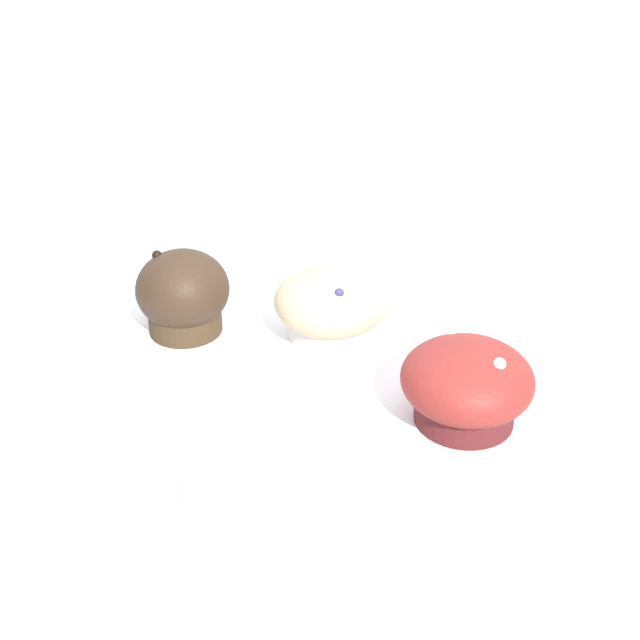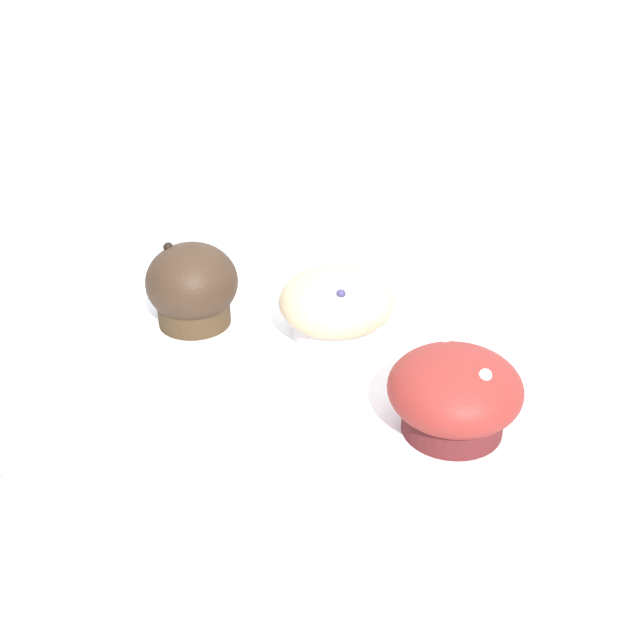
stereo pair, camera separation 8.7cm
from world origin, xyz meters
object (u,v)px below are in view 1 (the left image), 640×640
(muffin_front_center, at_px, (183,295))
(muffin_back_left, at_px, (331,306))
(muffin_back_right, at_px, (467,385))
(serving_plate, at_px, (281,480))

(muffin_front_center, xyz_separation_m, muffin_back_left, (0.15, 0.01, -0.01))
(muffin_back_right, height_order, serving_plate, muffin_back_right)
(muffin_front_center, distance_m, muffin_back_left, 0.15)
(muffin_back_right, bearing_deg, muffin_front_center, 156.95)
(serving_plate, bearing_deg, muffin_front_center, 121.14)
(muffin_back_right, bearing_deg, serving_plate, -144.53)
(serving_plate, bearing_deg, muffin_back_left, 86.40)
(muffin_back_left, xyz_separation_m, serving_plate, (-0.01, -0.24, -0.03))
(muffin_back_right, distance_m, serving_plate, 0.19)
(muffin_front_center, relative_size, muffin_back_left, 0.82)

